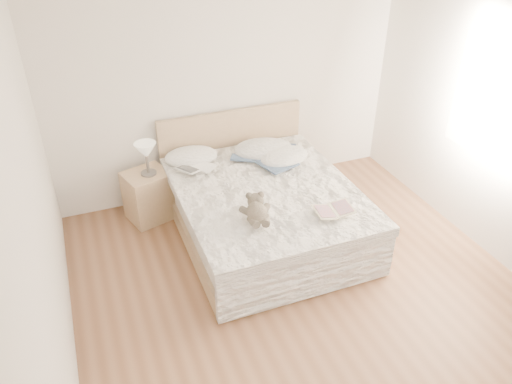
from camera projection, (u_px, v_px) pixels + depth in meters
floor at (313, 307)px, 4.41m from camera, size 4.00×4.50×0.00m
wall_back at (228, 79)px, 5.47m from camera, size 4.00×0.02×2.70m
wall_left at (37, 235)px, 3.08m from camera, size 0.02×4.50×2.70m
window at (506, 110)px, 4.49m from camera, size 0.02×1.30×1.10m
bed at (263, 208)px, 5.19m from camera, size 1.72×2.14×1.00m
nightstand at (148, 196)px, 5.44m from camera, size 0.55×0.51×0.56m
table_lamp at (146, 152)px, 5.15m from camera, size 0.29×0.29×0.36m
pillow_left at (191, 156)px, 5.45m from camera, size 0.61×0.45×0.17m
pillow_middle at (263, 149)px, 5.59m from camera, size 0.76×0.60×0.20m
pillow_right at (284, 157)px, 5.44m from camera, size 0.64×0.51×0.17m
blouse at (272, 160)px, 5.40m from camera, size 0.69×0.72×0.02m
photo_book at (196, 169)px, 5.24m from camera, size 0.43×0.40×0.03m
childrens_book at (334, 211)px, 4.58m from camera, size 0.40×0.29×0.02m
teddy_bear at (257, 219)px, 4.44m from camera, size 0.30×0.39×0.19m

